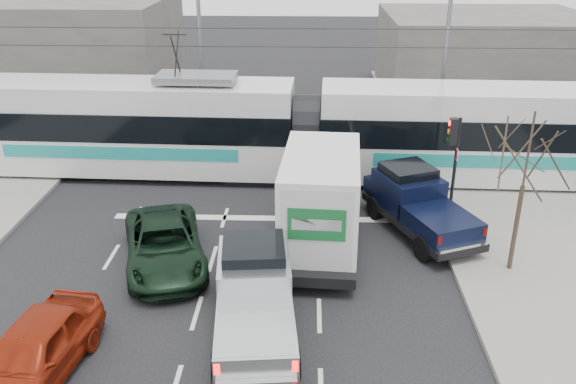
{
  "coord_description": "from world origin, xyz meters",
  "views": [
    {
      "loc": [
        1.32,
        -14.02,
        9.88
      ],
      "look_at": [
        0.69,
        4.34,
        1.8
      ],
      "focal_mm": 38.0,
      "sensor_mm": 36.0,
      "label": 1
    }
  ],
  "objects_px": {
    "green_car": "(164,245)",
    "street_lamp_near": "(442,40)",
    "tram": "(305,130)",
    "red_car": "(33,353)",
    "traffic_signal": "(454,145)",
    "street_lamp_far": "(196,32)",
    "silver_pickup": "(255,292)",
    "navy_pickup": "(416,202)",
    "box_truck": "(321,199)",
    "bare_tree": "(528,157)"
  },
  "relations": [
    {
      "from": "street_lamp_near",
      "to": "street_lamp_far",
      "type": "xyz_separation_m",
      "value": [
        -11.5,
        2.0,
        0.0
      ]
    },
    {
      "from": "green_car",
      "to": "tram",
      "type": "bearing_deg",
      "value": 43.89
    },
    {
      "from": "street_lamp_far",
      "to": "red_car",
      "type": "bearing_deg",
      "value": -92.47
    },
    {
      "from": "street_lamp_far",
      "to": "tram",
      "type": "height_order",
      "value": "street_lamp_far"
    },
    {
      "from": "traffic_signal",
      "to": "street_lamp_near",
      "type": "height_order",
      "value": "street_lamp_near"
    },
    {
      "from": "tram",
      "to": "green_car",
      "type": "xyz_separation_m",
      "value": [
        -4.34,
        -7.49,
        -1.39
      ]
    },
    {
      "from": "silver_pickup",
      "to": "box_truck",
      "type": "relative_size",
      "value": 0.84
    },
    {
      "from": "street_lamp_far",
      "to": "green_car",
      "type": "bearing_deg",
      "value": -85.47
    },
    {
      "from": "street_lamp_far",
      "to": "green_car",
      "type": "xyz_separation_m",
      "value": [
        1.06,
        -13.4,
        -4.41
      ]
    },
    {
      "from": "street_lamp_far",
      "to": "navy_pickup",
      "type": "bearing_deg",
      "value": -49.06
    },
    {
      "from": "street_lamp_far",
      "to": "red_car",
      "type": "xyz_separation_m",
      "value": [
        -0.81,
        -18.78,
        -4.36
      ]
    },
    {
      "from": "silver_pickup",
      "to": "green_car",
      "type": "relative_size",
      "value": 1.15
    },
    {
      "from": "street_lamp_near",
      "to": "green_car",
      "type": "xyz_separation_m",
      "value": [
        -10.44,
        -11.4,
        -4.41
      ]
    },
    {
      "from": "street_lamp_far",
      "to": "tram",
      "type": "relative_size",
      "value": 0.31
    },
    {
      "from": "green_car",
      "to": "box_truck",
      "type": "bearing_deg",
      "value": 0.91
    },
    {
      "from": "street_lamp_near",
      "to": "tram",
      "type": "bearing_deg",
      "value": -147.33
    },
    {
      "from": "street_lamp_near",
      "to": "box_truck",
      "type": "distance_m",
      "value": 11.86
    },
    {
      "from": "street_lamp_far",
      "to": "tram",
      "type": "distance_m",
      "value": 8.56
    },
    {
      "from": "silver_pickup",
      "to": "red_car",
      "type": "distance_m",
      "value": 5.48
    },
    {
      "from": "bare_tree",
      "to": "traffic_signal",
      "type": "relative_size",
      "value": 1.39
    },
    {
      "from": "silver_pickup",
      "to": "tram",
      "type": "bearing_deg",
      "value": 77.79
    },
    {
      "from": "traffic_signal",
      "to": "tram",
      "type": "height_order",
      "value": "tram"
    },
    {
      "from": "street_lamp_far",
      "to": "navy_pickup",
      "type": "height_order",
      "value": "street_lamp_far"
    },
    {
      "from": "street_lamp_near",
      "to": "tram",
      "type": "height_order",
      "value": "street_lamp_near"
    },
    {
      "from": "traffic_signal",
      "to": "tram",
      "type": "xyz_separation_m",
      "value": [
        -5.26,
        3.59,
        -0.64
      ]
    },
    {
      "from": "tram",
      "to": "red_car",
      "type": "bearing_deg",
      "value": -113.91
    },
    {
      "from": "silver_pickup",
      "to": "box_truck",
      "type": "bearing_deg",
      "value": 62.87
    },
    {
      "from": "street_lamp_near",
      "to": "red_car",
      "type": "relative_size",
      "value": 2.03
    },
    {
      "from": "silver_pickup",
      "to": "box_truck",
      "type": "height_order",
      "value": "box_truck"
    },
    {
      "from": "tram",
      "to": "red_car",
      "type": "distance_m",
      "value": 14.35
    },
    {
      "from": "tram",
      "to": "street_lamp_far",
      "type": "bearing_deg",
      "value": 134.27
    },
    {
      "from": "traffic_signal",
      "to": "red_car",
      "type": "xyz_separation_m",
      "value": [
        -11.47,
        -9.28,
        -1.98
      ]
    },
    {
      "from": "red_car",
      "to": "bare_tree",
      "type": "bearing_deg",
      "value": 30.76
    },
    {
      "from": "silver_pickup",
      "to": "green_car",
      "type": "distance_m",
      "value": 4.37
    },
    {
      "from": "red_car",
      "to": "traffic_signal",
      "type": "bearing_deg",
      "value": 46.99
    },
    {
      "from": "tram",
      "to": "navy_pickup",
      "type": "height_order",
      "value": "tram"
    },
    {
      "from": "street_lamp_near",
      "to": "street_lamp_far",
      "type": "relative_size",
      "value": 1.0
    },
    {
      "from": "tram",
      "to": "red_car",
      "type": "height_order",
      "value": "tram"
    },
    {
      "from": "silver_pickup",
      "to": "street_lamp_far",
      "type": "bearing_deg",
      "value": 98.67
    },
    {
      "from": "red_car",
      "to": "navy_pickup",
      "type": "bearing_deg",
      "value": 46.62
    },
    {
      "from": "street_lamp_far",
      "to": "navy_pickup",
      "type": "distance_m",
      "value": 14.75
    },
    {
      "from": "traffic_signal",
      "to": "tram",
      "type": "relative_size",
      "value": 0.12
    },
    {
      "from": "traffic_signal",
      "to": "silver_pickup",
      "type": "height_order",
      "value": "traffic_signal"
    },
    {
      "from": "green_car",
      "to": "street_lamp_near",
      "type": "bearing_deg",
      "value": 31.5
    },
    {
      "from": "street_lamp_near",
      "to": "street_lamp_far",
      "type": "distance_m",
      "value": 11.67
    },
    {
      "from": "red_car",
      "to": "silver_pickup",
      "type": "bearing_deg",
      "value": 32.91
    },
    {
      "from": "box_truck",
      "to": "street_lamp_far",
      "type": "bearing_deg",
      "value": 120.3
    },
    {
      "from": "traffic_signal",
      "to": "red_car",
      "type": "distance_m",
      "value": 14.88
    },
    {
      "from": "street_lamp_near",
      "to": "silver_pickup",
      "type": "bearing_deg",
      "value": -116.89
    },
    {
      "from": "traffic_signal",
      "to": "box_truck",
      "type": "bearing_deg",
      "value": -152.82
    }
  ]
}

